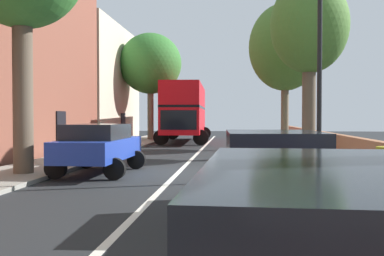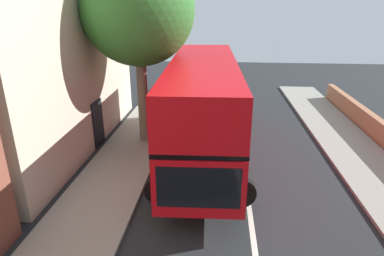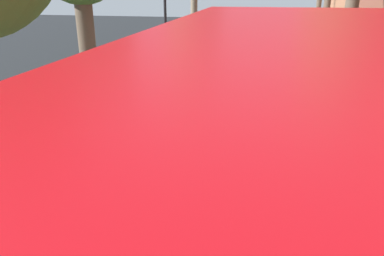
{
  "view_description": "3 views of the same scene",
  "coord_description": "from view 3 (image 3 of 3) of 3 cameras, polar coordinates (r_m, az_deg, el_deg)",
  "views": [
    {
      "loc": [
        1.83,
        -14.65,
        1.84
      ],
      "look_at": [
        -0.56,
        10.38,
        1.19
      ],
      "focal_mm": 41.6,
      "sensor_mm": 36.0,
      "label": 1
    },
    {
      "loc": [
        -1.06,
        4.67,
        6.05
      ],
      "look_at": [
        -1.92,
        14.62,
        2.26
      ],
      "focal_mm": 30.35,
      "sensor_mm": 36.0,
      "label": 2
    },
    {
      "loc": [
        -1.14,
        17.21,
        4.3
      ],
      "look_at": [
        0.13,
        11.38,
        2.01
      ],
      "focal_mm": 34.14,
      "sensor_mm": 36.0,
      "label": 3
    }
  ],
  "objects": [
    {
      "name": "parked_car_blue_left_2",
      "position": [
        18.33,
        16.57,
        9.52
      ],
      "size": [
        2.45,
        4.44,
        1.6
      ],
      "color": "#1E389E",
      "rests_on": "ground"
    },
    {
      "name": "road_centre_line",
      "position": [
        17.77,
        8.31,
        6.79
      ],
      "size": [
        0.16,
        54.0,
        0.01
      ],
      "primitive_type": "cube",
      "color": "silver",
      "rests_on": "ground"
    },
    {
      "name": "parked_car_grey_right_1",
      "position": [
        37.3,
        6.9,
        15.7
      ],
      "size": [
        2.41,
        4.3,
        1.68
      ],
      "color": "slate",
      "rests_on": "ground"
    },
    {
      "name": "ground_plane",
      "position": [
        17.77,
        8.31,
        6.77
      ],
      "size": [
        84.0,
        84.0,
        0.0
      ],
      "primitive_type": "plane",
      "color": "black"
    },
    {
      "name": "parked_car_blue_right_3",
      "position": [
        24.35,
        3.66,
        12.93
      ],
      "size": [
        2.52,
        4.12,
        1.58
      ],
      "color": "#1E389E",
      "rests_on": "ground"
    },
    {
      "name": "litter_bin_right",
      "position": [
        22.72,
        -4.43,
        11.67
      ],
      "size": [
        0.55,
        0.55,
        1.04
      ],
      "color": "black",
      "rests_on": "sidewalk_right"
    },
    {
      "name": "sidewalk_right",
      "position": [
        18.72,
        -6.92,
        7.75
      ],
      "size": [
        2.6,
        60.0,
        0.12
      ],
      "primitive_type": "cube",
      "color": "gray",
      "rests_on": "ground"
    },
    {
      "name": "parked_car_red_right_0",
      "position": [
        29.67,
        5.34,
        14.34
      ],
      "size": [
        2.56,
        4.42,
        1.58
      ],
      "color": "#AD1919",
      "rests_on": "ground"
    },
    {
      "name": "sidewalk_left",
      "position": [
        18.12,
        24.02,
        5.64
      ],
      "size": [
        2.6,
        60.0,
        0.12
      ],
      "primitive_type": "cube",
      "color": "gray",
      "rests_on": "ground"
    },
    {
      "name": "boundary_wall_right",
      "position": [
        19.18,
        -11.43,
        9.24
      ],
      "size": [
        0.36,
        54.0,
        1.05
      ],
      "primitive_type": "cube",
      "color": "#9E6647",
      "rests_on": "ground"
    }
  ]
}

